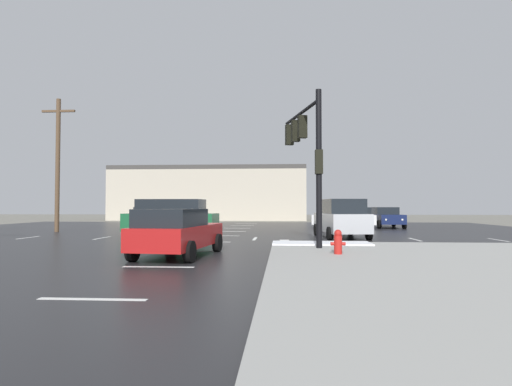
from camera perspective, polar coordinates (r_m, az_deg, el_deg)
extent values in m
plane|color=slate|center=(21.72, -5.46, -6.25)|extent=(120.00, 120.00, 0.00)
cube|color=#232326|center=(21.71, -5.46, -6.22)|extent=(44.00, 44.00, 0.02)
cube|color=white|center=(17.52, 8.87, -6.76)|extent=(4.00, 1.60, 0.06)
cube|color=silver|center=(8.30, -21.36, -13.30)|extent=(2.00, 0.15, 0.01)
cube|color=silver|center=(12.00, -13.14, -9.76)|extent=(2.00, 0.15, 0.01)
cube|color=silver|center=(15.84, -8.92, -7.82)|extent=(2.00, 0.15, 0.01)
cube|color=silver|center=(19.75, -6.38, -6.63)|extent=(2.00, 0.15, 0.01)
cube|color=silver|center=(23.69, -4.69, -5.82)|extent=(2.00, 0.15, 0.01)
cube|color=silver|center=(27.64, -3.48, -5.24)|extent=(2.00, 0.15, 0.01)
cube|color=silver|center=(31.61, -2.58, -4.80)|extent=(2.00, 0.15, 0.01)
cube|color=silver|center=(35.58, -1.88, -4.46)|extent=(2.00, 0.15, 0.01)
cube|color=silver|center=(39.56, -1.32, -4.19)|extent=(2.00, 0.15, 0.01)
cube|color=silver|center=(25.30, -28.54, -5.35)|extent=(0.15, 2.00, 0.01)
cube|color=silver|center=(23.42, -20.19, -5.76)|extent=(0.15, 2.00, 0.01)
cube|color=silver|center=(22.12, -10.61, -6.08)|extent=(0.15, 2.00, 0.01)
cube|color=silver|center=(21.49, -0.15, -6.24)|extent=(0.15, 2.00, 0.01)
cube|color=silver|center=(21.60, 10.56, -6.19)|extent=(0.15, 2.00, 0.01)
cube|color=silver|center=(22.43, 20.81, -5.94)|extent=(0.15, 2.00, 0.01)
cube|color=silver|center=(23.91, 30.05, -5.55)|extent=(0.15, 2.00, 0.01)
cube|color=silver|center=(17.46, 3.92, -7.27)|extent=(0.45, 7.00, 0.01)
cylinder|color=black|center=(15.82, 8.55, 3.35)|extent=(0.22, 0.22, 5.93)
cylinder|color=black|center=(18.36, 6.11, 10.73)|extent=(1.28, 4.46, 0.14)
cube|color=black|center=(18.02, 6.33, 8.94)|extent=(0.42, 0.36, 0.95)
sphere|color=#19D833|center=(18.23, 6.18, 9.73)|extent=(0.20, 0.20, 0.20)
cube|color=black|center=(18.99, 5.40, 8.39)|extent=(0.42, 0.36, 0.95)
sphere|color=#19D833|center=(19.20, 5.27, 9.14)|extent=(0.20, 0.20, 0.20)
cube|color=black|center=(19.97, 4.57, 7.88)|extent=(0.42, 0.36, 0.95)
sphere|color=#19D833|center=(20.17, 4.45, 8.61)|extent=(0.20, 0.20, 0.20)
cube|color=black|center=(15.84, 8.55, 4.20)|extent=(0.28, 0.36, 0.90)
cylinder|color=red|center=(13.92, 11.10, -6.93)|extent=(0.26, 0.26, 0.60)
sphere|color=red|center=(13.89, 11.09, -5.41)|extent=(0.25, 0.25, 0.25)
cylinder|color=red|center=(13.90, 10.36, -6.82)|extent=(0.12, 0.11, 0.11)
cylinder|color=red|center=(13.94, 11.84, -6.79)|extent=(0.12, 0.11, 0.11)
cube|color=#BCB29E|center=(51.96, -6.20, -0.36)|extent=(23.11, 8.00, 5.92)
cube|color=#3F3D3A|center=(52.13, -6.19, 3.16)|extent=(23.11, 8.00, 0.50)
cube|color=#195933|center=(22.72, -11.45, -3.94)|extent=(4.88, 2.15, 0.95)
cube|color=black|center=(22.71, -11.44, -1.79)|extent=(3.43, 1.93, 0.75)
cylinder|color=black|center=(22.38, -16.22, -5.15)|extent=(0.67, 0.25, 0.66)
cylinder|color=black|center=(24.20, -14.46, -4.91)|extent=(0.67, 0.25, 0.66)
cylinder|color=black|center=(21.37, -8.05, -5.37)|extent=(0.67, 0.25, 0.66)
cylinder|color=black|center=(23.26, -6.88, -5.08)|extent=(0.67, 0.25, 0.66)
sphere|color=white|center=(22.96, -17.54, -3.87)|extent=(0.18, 0.18, 0.18)
sphere|color=white|center=(24.11, -16.35, -3.77)|extent=(0.18, 0.18, 0.18)
cube|color=#B7BABF|center=(22.68, 11.46, -3.94)|extent=(2.50, 5.00, 0.95)
cube|color=black|center=(22.66, 11.45, -1.79)|extent=(2.18, 3.55, 0.75)
cylinder|color=black|center=(24.08, 8.23, -4.96)|extent=(0.30, 0.68, 0.66)
cylinder|color=black|center=(24.53, 12.72, -4.88)|extent=(0.30, 0.68, 0.66)
cylinder|color=black|center=(20.89, 10.00, -5.44)|extent=(0.30, 0.68, 0.66)
cylinder|color=black|center=(21.42, 15.11, -5.32)|extent=(0.30, 0.68, 0.66)
sphere|color=white|center=(24.83, 8.70, -3.76)|extent=(0.18, 0.18, 0.18)
sphere|color=white|center=(25.11, 11.49, -3.73)|extent=(0.18, 0.18, 0.18)
cube|color=navy|center=(34.37, -12.90, -3.39)|extent=(4.68, 2.32, 0.70)
cube|color=black|center=(34.64, -13.92, -2.33)|extent=(2.65, 1.94, 0.55)
cylinder|color=black|center=(34.65, -9.99, -3.97)|extent=(0.68, 0.30, 0.66)
cylinder|color=black|center=(32.97, -11.08, -4.08)|extent=(0.68, 0.30, 0.66)
cylinder|color=black|center=(35.83, -14.59, -3.87)|extent=(0.68, 0.30, 0.66)
cylinder|color=black|center=(34.21, -15.87, -3.96)|extent=(0.68, 0.30, 0.66)
sphere|color=white|center=(34.11, -9.12, -3.42)|extent=(0.18, 0.18, 0.18)
sphere|color=white|center=(33.02, -9.79, -3.47)|extent=(0.18, 0.18, 0.18)
cube|color=white|center=(31.14, 11.77, -3.57)|extent=(4.66, 2.25, 0.70)
cube|color=black|center=(31.17, 13.01, -2.41)|extent=(2.63, 1.90, 0.55)
cylinder|color=black|center=(30.24, 8.94, -4.30)|extent=(0.68, 0.29, 0.66)
cylinder|color=black|center=(32.03, 8.97, -4.16)|extent=(0.68, 0.29, 0.66)
cylinder|color=black|center=(30.36, 14.74, -4.25)|extent=(0.68, 0.29, 0.66)
cylinder|color=black|center=(32.15, 14.45, -4.11)|extent=(0.68, 0.29, 0.66)
sphere|color=white|center=(30.56, 7.68, -3.62)|extent=(0.18, 0.18, 0.18)
sphere|color=white|center=(31.71, 7.75, -3.55)|extent=(0.18, 0.18, 0.18)
cube|color=#B21919|center=(14.29, -10.42, -5.75)|extent=(2.30, 4.68, 0.70)
cube|color=black|center=(13.63, -11.40, -3.31)|extent=(1.93, 2.65, 0.55)
cylinder|color=black|center=(16.06, -11.51, -6.55)|extent=(0.29, 0.68, 0.66)
cylinder|color=black|center=(15.49, -5.27, -6.76)|extent=(0.29, 0.68, 0.66)
cylinder|color=black|center=(13.28, -16.45, -7.53)|extent=(0.29, 0.68, 0.66)
cylinder|color=black|center=(12.58, -9.03, -7.90)|extent=(0.29, 0.68, 0.66)
sphere|color=white|center=(16.55, -9.60, -5.20)|extent=(0.18, 0.18, 0.18)
sphere|color=white|center=(16.20, -5.74, -5.30)|extent=(0.18, 0.18, 0.18)
cube|color=#141E47|center=(33.90, 17.36, -3.37)|extent=(1.85, 4.52, 0.70)
cube|color=black|center=(34.55, 17.10, -2.31)|extent=(1.68, 2.49, 0.55)
cylinder|color=black|center=(32.65, 19.52, -4.03)|extent=(0.23, 0.66, 0.66)
cylinder|color=black|center=(32.23, 16.43, -4.09)|extent=(0.23, 0.66, 0.66)
cylinder|color=black|center=(35.61, 18.22, -3.85)|extent=(0.23, 0.66, 0.66)
cylinder|color=black|center=(35.22, 15.37, -3.90)|extent=(0.23, 0.66, 0.66)
sphere|color=white|center=(31.91, 19.27, -3.46)|extent=(0.18, 0.18, 0.18)
sphere|color=white|center=(31.63, 17.25, -3.50)|extent=(0.18, 0.18, 0.18)
cylinder|color=brown|center=(30.18, -25.37, 3.44)|extent=(0.28, 0.28, 8.69)
cube|color=brown|center=(30.70, -25.28, 10.04)|extent=(2.20, 0.14, 0.14)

